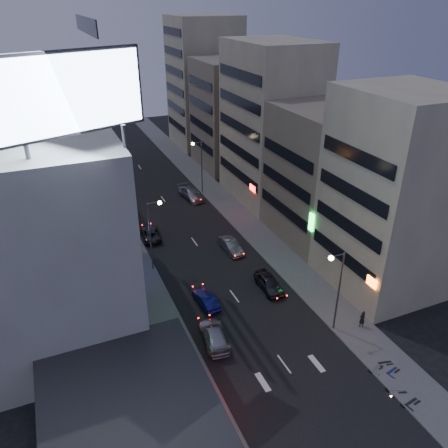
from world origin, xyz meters
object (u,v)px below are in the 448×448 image
scooter_blue (396,361)px  scooter_silver_b (380,359)px  scooter_black_a (417,392)px  scooter_black_b (392,356)px  parked_car_right_near (269,283)px  scooter_silver_a (406,383)px  road_car_silver (214,335)px  parked_car_left (151,233)px  parked_car_right_far (191,193)px  parked_car_right_mid (231,246)px  road_car_blue (206,300)px  person (362,319)px

scooter_blue → scooter_silver_b: size_ratio=1.08×
scooter_black_a → scooter_black_b: 3.77m
parked_car_right_near → scooter_silver_a: 15.99m
road_car_silver → scooter_black_b: bearing=155.9°
parked_car_right_near → scooter_blue: parked_car_right_near is taller
scooter_silver_b → scooter_black_b: bearing=-115.6°
parked_car_left → parked_car_right_far: parked_car_right_far is taller
scooter_silver_b → road_car_silver: bearing=36.1°
scooter_black_a → parked_car_right_mid: bearing=0.3°
parked_car_right_far → scooter_silver_a: size_ratio=2.98×
parked_car_right_mid → road_car_blue: bearing=-129.5°
scooter_silver_a → scooter_silver_b: size_ratio=1.10×
parked_car_left → scooter_black_b: bearing=121.1°
road_car_silver → scooter_silver_a: size_ratio=2.67×
road_car_blue → parked_car_right_mid: bearing=-131.6°
parked_car_right_near → scooter_black_b: bearing=-68.5°
parked_car_right_near → scooter_blue: bearing=-69.9°
person → scooter_black_b: bearing=85.8°
parked_car_right_near → scooter_silver_b: parked_car_right_near is taller
parked_car_right_mid → parked_car_left: bearing=136.7°
parked_car_left → parked_car_right_mid: bearing=145.9°
parked_car_left → parked_car_right_near: bearing=125.3°
parked_car_right_near → parked_car_right_mid: parked_car_right_near is taller
parked_car_right_far → scooter_blue: parked_car_right_far is taller
parked_car_left → person: (13.42, -23.88, 0.33)m
road_car_blue → scooter_black_a: size_ratio=2.12×
road_car_silver → scooter_silver_a: (11.51, -10.66, -0.03)m
parked_car_right_mid → scooter_silver_b: (3.88, -21.41, -0.08)m
road_car_blue → person: size_ratio=2.35×
parked_car_right_mid → scooter_black_a: 25.51m
parked_car_right_near → scooter_black_a: 16.98m
parked_car_right_mid → road_car_silver: road_car_silver is taller
parked_car_right_near → road_car_silver: parked_car_right_near is taller
scooter_silver_a → scooter_silver_b: (-0.08, 2.80, -0.05)m
parked_car_left → road_car_blue: (1.51, -15.30, 0.02)m
parked_car_left → scooter_black_a: 34.15m
parked_car_right_mid → scooter_blue: (4.90, -22.19, -0.04)m
parked_car_left → scooter_black_b: parked_car_left is taller
parked_car_right_near → road_car_silver: bearing=-146.2°
parked_car_left → scooter_silver_a: bearing=117.5°
parked_car_left → road_car_blue: bearing=102.2°
parked_car_left → person: person is taller
scooter_black_a → road_car_silver: bearing=36.0°
parked_car_left → road_car_silver: 20.34m
parked_car_right_far → scooter_black_b: size_ratio=3.18×
person → road_car_blue: bearing=-33.7°
scooter_silver_a → scooter_blue: (0.94, 2.02, -0.01)m
scooter_blue → road_car_blue: bearing=27.1°
parked_car_right_far → scooter_black_a: size_ratio=2.95×
parked_car_right_mid → person: size_ratio=2.56×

